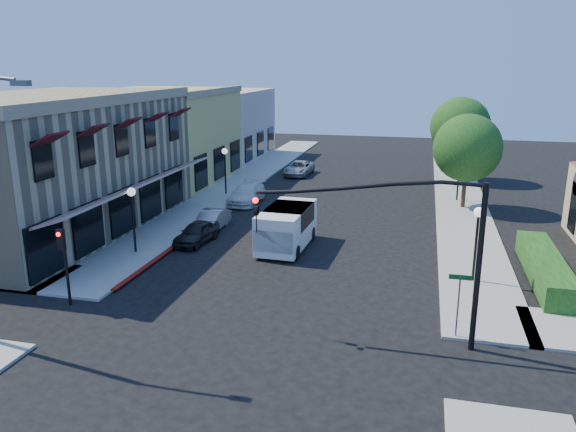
% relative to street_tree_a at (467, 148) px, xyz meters
% --- Properties ---
extents(ground, '(120.00, 120.00, 0.00)m').
position_rel_street_tree_a_xyz_m(ground, '(-8.80, -22.00, -4.19)').
color(ground, black).
rests_on(ground, ground).
extents(sidewalk_left, '(3.50, 50.00, 0.12)m').
position_rel_street_tree_a_xyz_m(sidewalk_left, '(-17.55, 5.00, -4.13)').
color(sidewalk_left, gray).
rests_on(sidewalk_left, ground).
extents(sidewalk_right, '(3.50, 50.00, 0.12)m').
position_rel_street_tree_a_xyz_m(sidewalk_right, '(-0.05, 5.00, -4.13)').
color(sidewalk_right, gray).
rests_on(sidewalk_right, ground).
extents(curb_red_strip, '(0.25, 10.00, 0.06)m').
position_rel_street_tree_a_xyz_m(curb_red_strip, '(-15.70, -14.00, -4.19)').
color(curb_red_strip, maroon).
rests_on(curb_red_strip, ground).
extents(corner_brick_building, '(11.77, 18.20, 8.10)m').
position_rel_street_tree_a_xyz_m(corner_brick_building, '(-24.25, -11.00, -0.19)').
color(corner_brick_building, tan).
rests_on(corner_brick_building, ground).
extents(yellow_stucco_building, '(10.00, 12.00, 7.60)m').
position_rel_street_tree_a_xyz_m(yellow_stucco_building, '(-24.30, 4.00, -0.39)').
color(yellow_stucco_building, '#D2BB5E').
rests_on(yellow_stucco_building, ground).
extents(pink_stucco_building, '(10.00, 12.00, 7.00)m').
position_rel_street_tree_a_xyz_m(pink_stucco_building, '(-24.30, 16.00, -0.69)').
color(pink_stucco_building, '#C6A396').
rests_on(pink_stucco_building, ground).
extents(hedge, '(1.40, 8.00, 1.10)m').
position_rel_street_tree_a_xyz_m(hedge, '(2.90, -13.00, -4.19)').
color(hedge, '#154614').
rests_on(hedge, ground).
extents(street_tree_a, '(4.56, 4.56, 6.48)m').
position_rel_street_tree_a_xyz_m(street_tree_a, '(0.00, 0.00, 0.00)').
color(street_tree_a, '#382716').
rests_on(street_tree_a, ground).
extents(street_tree_b, '(4.94, 4.94, 7.02)m').
position_rel_street_tree_a_xyz_m(street_tree_b, '(0.00, 10.00, 0.35)').
color(street_tree_b, '#382716').
rests_on(street_tree_b, ground).
extents(signal_mast_arm, '(8.01, 0.39, 6.00)m').
position_rel_street_tree_a_xyz_m(signal_mast_arm, '(-2.94, -20.50, -0.11)').
color(signal_mast_arm, black).
rests_on(signal_mast_arm, ground).
extents(secondary_signal, '(0.28, 0.42, 3.32)m').
position_rel_street_tree_a_xyz_m(secondary_signal, '(-16.80, -20.59, -1.88)').
color(secondary_signal, black).
rests_on(secondary_signal, ground).
extents(street_name_sign, '(0.80, 0.06, 2.50)m').
position_rel_street_tree_a_xyz_m(street_name_sign, '(-1.30, -19.80, -2.50)').
color(street_name_sign, '#595B5E').
rests_on(street_name_sign, ground).
extents(lamppost_left_near, '(0.44, 0.44, 3.57)m').
position_rel_street_tree_a_xyz_m(lamppost_left_near, '(-17.30, -14.00, -1.46)').
color(lamppost_left_near, black).
rests_on(lamppost_left_near, ground).
extents(lamppost_left_far, '(0.44, 0.44, 3.57)m').
position_rel_street_tree_a_xyz_m(lamppost_left_far, '(-17.30, 0.00, -1.46)').
color(lamppost_left_far, black).
rests_on(lamppost_left_far, ground).
extents(lamppost_right_near, '(0.44, 0.44, 3.57)m').
position_rel_street_tree_a_xyz_m(lamppost_right_near, '(-0.30, -14.00, -1.46)').
color(lamppost_right_near, black).
rests_on(lamppost_right_near, ground).
extents(lamppost_right_far, '(0.44, 0.44, 3.57)m').
position_rel_street_tree_a_xyz_m(lamppost_right_far, '(-0.30, 2.00, -1.46)').
color(lamppost_right_far, black).
rests_on(lamppost_right_far, ground).
extents(white_van, '(2.38, 5.10, 2.23)m').
position_rel_street_tree_a_xyz_m(white_van, '(-9.80, -11.16, -2.91)').
color(white_van, white).
rests_on(white_van, ground).
extents(parked_car_a, '(1.80, 3.67, 1.20)m').
position_rel_street_tree_a_xyz_m(parked_car_a, '(-14.87, -11.52, -3.59)').
color(parked_car_a, black).
rests_on(parked_car_a, ground).
extents(parked_car_b, '(1.34, 3.67, 1.20)m').
position_rel_street_tree_a_xyz_m(parked_car_b, '(-15.00, -9.00, -3.59)').
color(parked_car_b, '#9A9D9E').
rests_on(parked_car_b, ground).
extents(parked_car_c, '(1.89, 4.64, 1.35)m').
position_rel_street_tree_a_xyz_m(parked_car_c, '(-15.00, -2.00, -3.52)').
color(parked_car_c, silver).
rests_on(parked_car_c, ground).
extents(parked_car_d, '(2.20, 4.49, 1.23)m').
position_rel_street_tree_a_xyz_m(parked_car_d, '(-13.60, 8.97, -3.58)').
color(parked_car_d, '#9EA0A2').
rests_on(parked_car_d, ground).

